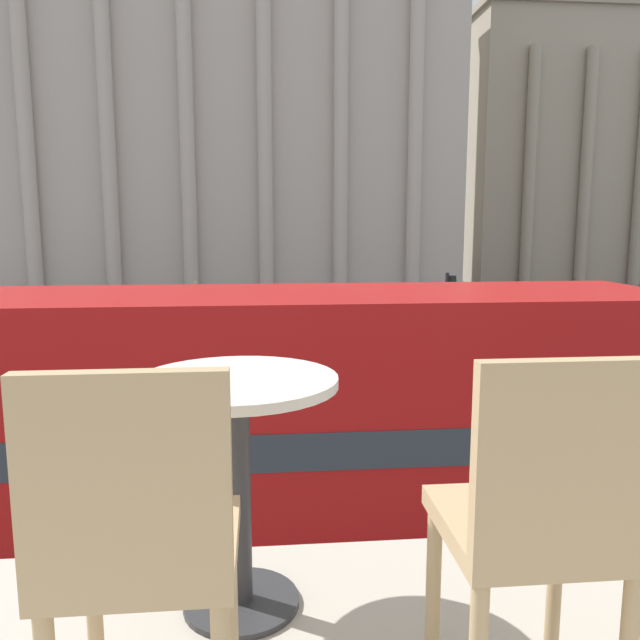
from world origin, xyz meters
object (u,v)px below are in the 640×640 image
(double_decker_bus, at_px, (254,427))
(car_white, at_px, (444,368))
(traffic_light_mid, at_px, (449,306))
(pedestrian_white, at_px, (196,295))
(cafe_chair_1, at_px, (540,520))
(cafe_dining_table, at_px, (238,440))
(car_navy, at_px, (187,331))
(cafe_chair_0, at_px, (140,542))
(traffic_light_near, at_px, (207,344))
(plaza_building_left, at_px, (197,118))

(double_decker_bus, distance_m, car_white, 11.09)
(double_decker_bus, xyz_separation_m, car_white, (5.45, 9.53, -1.56))
(traffic_light_mid, height_order, pedestrian_white, traffic_light_mid)
(cafe_chair_1, xyz_separation_m, traffic_light_mid, (5.72, 19.16, -2.07))
(cafe_dining_table, bearing_deg, car_navy, 97.07)
(cafe_chair_0, bearing_deg, traffic_light_near, 87.26)
(car_navy, height_order, car_white, same)
(traffic_light_mid, distance_m, pedestrian_white, 17.40)
(double_decker_bus, xyz_separation_m, traffic_light_mid, (6.45, 12.45, -0.08))
(traffic_light_mid, xyz_separation_m, car_navy, (-9.27, 4.42, -1.47))
(cafe_chair_1, relative_size, car_white, 0.22)
(car_white, height_order, pedestrian_white, pedestrian_white)
(double_decker_bus, relative_size, cafe_dining_table, 14.89)
(car_white, bearing_deg, traffic_light_mid, -69.10)
(cafe_chair_1, distance_m, traffic_light_mid, 20.10)
(pedestrian_white, bearing_deg, plaza_building_left, -70.50)
(double_decker_bus, xyz_separation_m, cafe_dining_table, (0.04, -6.17, 2.01))
(cafe_chair_0, distance_m, pedestrian_white, 33.73)
(cafe_dining_table, relative_size, pedestrian_white, 0.40)
(car_navy, bearing_deg, double_decker_bus, -115.59)
(plaza_building_left, bearing_deg, traffic_light_mid, -67.73)
(cafe_dining_table, height_order, traffic_light_near, cafe_dining_table)
(cafe_chair_1, bearing_deg, car_navy, 106.32)
(cafe_chair_1, xyz_separation_m, car_white, (4.72, 16.24, -3.55))
(double_decker_bus, xyz_separation_m, car_navy, (-2.82, 16.87, -1.56))
(cafe_chair_0, height_order, cafe_chair_1, same)
(plaza_building_left, bearing_deg, cafe_chair_0, -84.86)
(plaza_building_left, height_order, traffic_light_near, plaza_building_left)
(traffic_light_mid, relative_size, pedestrian_white, 1.82)
(traffic_light_mid, bearing_deg, double_decker_bus, -117.40)
(plaza_building_left, distance_m, car_white, 32.70)
(cafe_dining_table, xyz_separation_m, cafe_chair_0, (-0.19, -0.55, -0.02))
(traffic_light_near, xyz_separation_m, car_white, (6.56, 3.65, -1.55))
(cafe_chair_0, bearing_deg, traffic_light_mid, 63.92)
(cafe_chair_1, height_order, traffic_light_mid, cafe_chair_1)
(pedestrian_white, bearing_deg, cafe_chair_0, 111.54)
(double_decker_bus, xyz_separation_m, traffic_light_near, (-1.11, 5.88, -0.00))
(cafe_chair_1, relative_size, car_navy, 0.22)
(traffic_light_near, bearing_deg, cafe_chair_1, -81.70)
(cafe_chair_0, xyz_separation_m, car_navy, (-2.67, 23.59, -3.55))
(cafe_dining_table, relative_size, plaza_building_left, 0.02)
(plaza_building_left, xyz_separation_m, car_white, (9.67, -28.98, -11.67))
(double_decker_bus, relative_size, car_white, 2.59)
(double_decker_bus, bearing_deg, cafe_chair_0, -92.72)
(car_white, bearing_deg, plaza_building_left, -31.72)
(double_decker_bus, relative_size, traffic_light_mid, 3.30)
(traffic_light_mid, bearing_deg, traffic_light_near, -139.02)
(pedestrian_white, bearing_deg, double_decker_bus, 113.28)
(cafe_chair_1, bearing_deg, traffic_light_near, 106.05)
(traffic_light_mid, bearing_deg, cafe_chair_0, -109.01)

